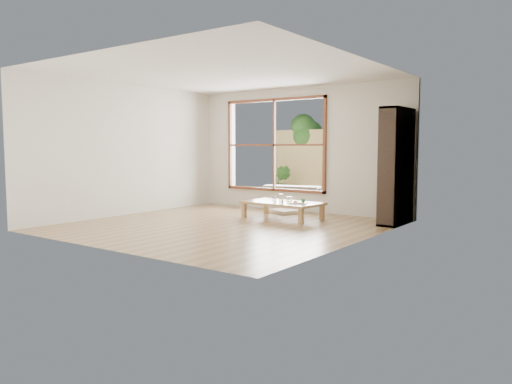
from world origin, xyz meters
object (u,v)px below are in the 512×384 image
low_table (282,204)px  bookshelf (396,166)px  food_tray (299,202)px  garden_bench (292,188)px

low_table → bookshelf: (1.97, 0.62, 0.73)m
bookshelf → food_tray: 1.83m
bookshelf → garden_bench: bearing=154.4°
garden_bench → bookshelf: bearing=-39.6°
food_tray → garden_bench: size_ratio=0.27×
low_table → bookshelf: bearing=21.5°
food_tray → garden_bench: bearing=102.2°
bookshelf → food_tray: bearing=-155.9°
low_table → garden_bench: size_ratio=1.11×
low_table → food_tray: (0.41, -0.07, 0.06)m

